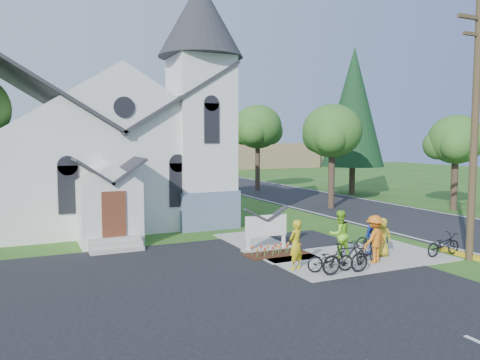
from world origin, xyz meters
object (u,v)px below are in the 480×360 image
cyclist_2 (372,235)px  bike_4 (443,244)px  bike_0 (330,259)px  bike_2 (372,239)px  cyclist_4 (382,237)px  cyclist_1 (339,234)px  cyclist_0 (296,245)px  bike_1 (345,258)px  church_sign (266,226)px  utility_pole (476,121)px  cyclist_3 (374,239)px  bike_3 (367,251)px

cyclist_2 → bike_4: (2.42, -1.40, -0.32)m
bike_0 → bike_4: 5.45m
bike_2 → cyclist_4: (-0.54, -1.20, 0.35)m
bike_0 → cyclist_2: 3.35m
bike_0 → cyclist_1: size_ratio=0.90×
cyclist_0 → bike_1: bearing=111.7°
bike_4 → bike_2: bearing=37.6°
bike_0 → cyclist_4: 3.31m
church_sign → utility_pole: size_ratio=0.22×
bike_1 → cyclist_2: size_ratio=1.19×
bike_4 → cyclist_0: bearing=81.3°
cyclist_3 → bike_4: cyclist_3 is taller
cyclist_2 → bike_2: 1.06m
cyclist_1 → bike_3: 1.28m
cyclist_1 → bike_4: 4.27m
church_sign → cyclist_2: 4.33m
cyclist_2 → bike_0: bearing=6.1°
bike_2 → bike_3: size_ratio=1.07×
cyclist_0 → bike_4: (6.40, -0.80, -0.44)m
bike_1 → bike_2: size_ratio=1.15×
cyclist_3 → cyclist_1: bearing=-71.1°
bike_3 → bike_1: bearing=97.9°
bike_0 → bike_3: 2.00m
cyclist_3 → bike_4: bearing=158.5°
utility_pole → bike_3: utility_pole is taller
bike_2 → bike_1: bearing=131.9°
bike_1 → cyclist_3: 2.12m
cyclist_4 → church_sign: bearing=-15.6°
bike_3 → church_sign: bearing=15.2°
cyclist_2 → cyclist_3: bearing=34.7°
utility_pole → bike_3: 6.53m
bike_2 → bike_3: bike_3 is taller
church_sign → utility_pole: 9.18m
cyclist_1 → cyclist_4: cyclist_1 is taller
bike_1 → cyclist_2: cyclist_2 is taller
church_sign → cyclist_0: 3.21m
bike_1 → cyclist_3: bearing=-63.8°
bike_0 → bike_1: bearing=-131.7°
bike_1 → bike_4: bike_1 is taller
cyclist_0 → utility_pole: bearing=144.0°
bike_1 → bike_4: size_ratio=1.06×
cyclist_2 → cyclist_4: (0.12, -0.45, 0.00)m
utility_pole → cyclist_0: size_ratio=5.59×
bike_2 → bike_3: bearing=139.9°
utility_pole → cyclist_3: (-3.87, 1.08, -4.45)m
bike_1 → bike_3: size_ratio=1.23×
bike_0 → cyclist_0: bearing=64.1°
bike_1 → bike_4: (5.15, 0.43, -0.10)m
church_sign → bike_1: church_sign is taller
bike_0 → bike_4: bearing=-76.3°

